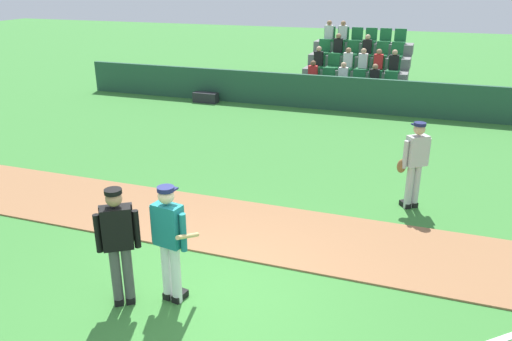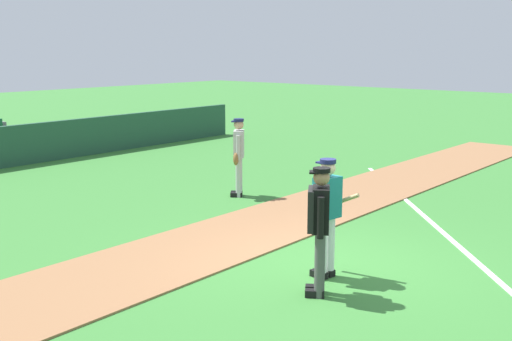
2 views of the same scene
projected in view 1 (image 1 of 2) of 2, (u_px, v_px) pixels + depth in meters
ground_plane at (203, 296)px, 7.34m from camera, size 80.00×80.00×0.00m
infield_dirt_path at (253, 229)px, 9.25m from camera, size 28.00×2.15×0.03m
dugout_fence at (345, 94)px, 17.19m from camera, size 20.00×0.16×1.16m
stadium_bleachers at (356, 77)px, 19.14m from camera, size 3.90×3.80×2.70m
batter_teal_jersey at (170, 240)px, 6.91m from camera, size 0.64×0.80×1.76m
umpire_home_plate at (118, 240)px, 6.84m from camera, size 0.53×0.47×1.76m
runner_grey_jersey at (415, 162)px, 9.81m from camera, size 0.60×0.47×1.76m
equipment_bag at (206, 97)px, 18.50m from camera, size 0.90×0.36×0.36m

